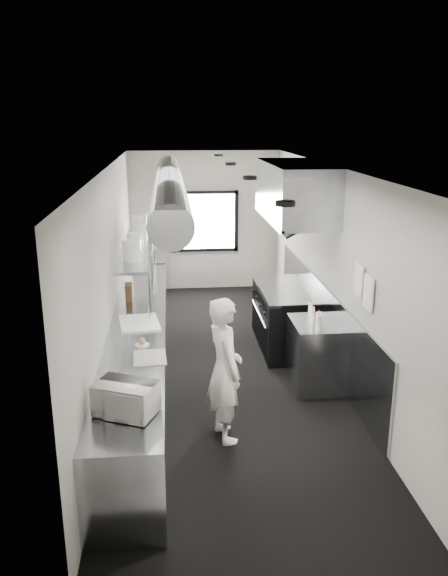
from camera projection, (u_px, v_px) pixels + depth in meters
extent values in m
cube|color=black|center=(224.00, 368.00, 8.10)|extent=(3.00, 8.00, 0.01)
cube|color=beige|center=(223.00, 168.00, 7.29)|extent=(3.00, 8.00, 0.01)
cube|color=#BAB7B0|center=(205.00, 221.00, 11.51)|extent=(3.00, 0.02, 2.80)
cube|color=#BAB7B0|center=(279.00, 425.00, 3.88)|extent=(3.00, 0.02, 2.80)
cube|color=#BAB7B0|center=(111.00, 276.00, 7.56)|extent=(0.02, 8.00, 2.80)
cube|color=#BAB7B0|center=(332.00, 270.00, 7.83)|extent=(0.02, 8.00, 2.80)
cube|color=#8E959B|center=(322.00, 321.00, 8.36)|extent=(0.03, 5.50, 1.10)
cylinder|color=gray|center=(169.00, 184.00, 7.68)|extent=(0.40, 6.40, 0.40)
cube|color=white|center=(205.00, 222.00, 11.47)|extent=(1.20, 0.03, 1.10)
cube|color=black|center=(204.00, 193.00, 11.32)|extent=(1.36, 0.03, 0.08)
cube|color=black|center=(205.00, 249.00, 11.65)|extent=(1.36, 0.03, 0.08)
cube|color=black|center=(173.00, 222.00, 11.43)|extent=(0.08, 0.03, 1.25)
cube|color=black|center=(236.00, 221.00, 11.55)|extent=(0.08, 0.03, 1.25)
cube|color=#8E959B|center=(295.00, 191.00, 8.18)|extent=(0.80, 2.20, 0.80)
cube|color=#8E959B|center=(268.00, 218.00, 8.25)|extent=(0.05, 2.20, 0.05)
cube|color=black|center=(289.00, 215.00, 8.27)|extent=(0.50, 2.10, 0.28)
cube|color=#8E959B|center=(139.00, 356.00, 7.39)|extent=(0.70, 6.00, 0.90)
cube|color=#8E959B|center=(137.00, 248.00, 8.49)|extent=(0.45, 3.00, 0.04)
cylinder|color=#8E959B|center=(149.00, 296.00, 7.27)|extent=(0.04, 0.04, 0.66)
cylinder|color=#8E959B|center=(152.00, 269.00, 8.61)|extent=(0.04, 0.04, 0.66)
cylinder|color=#8E959B|center=(154.00, 248.00, 9.94)|extent=(0.04, 0.04, 0.66)
cube|color=black|center=(287.00, 319.00, 8.73)|extent=(0.85, 1.60, 0.90)
cube|color=#8E959B|center=(288.00, 290.00, 8.60)|extent=(0.85, 1.60, 0.04)
cube|color=#8E959B|center=(261.00, 320.00, 8.69)|extent=(0.03, 1.55, 0.80)
cylinder|color=#8E959B|center=(259.00, 314.00, 8.66)|extent=(0.03, 1.30, 0.03)
cube|color=#8E959B|center=(316.00, 355.00, 7.41)|extent=(0.65, 0.80, 0.90)
cube|color=#8E959B|center=(148.00, 279.00, 10.91)|extent=(0.70, 1.20, 0.90)
cube|color=white|center=(359.00, 280.00, 6.63)|extent=(0.02, 0.28, 0.38)
cube|color=white|center=(368.00, 293.00, 6.31)|extent=(0.02, 0.28, 0.38)
imported|color=white|center=(225.00, 370.00, 6.12)|extent=(0.52, 0.67, 1.63)
imported|color=silver|center=(126.00, 399.00, 5.00)|extent=(0.59, 0.53, 0.29)
cylinder|color=beige|center=(106.00, 389.00, 5.39)|extent=(0.15, 0.15, 0.10)
cylinder|color=beige|center=(113.00, 386.00, 5.44)|extent=(0.15, 0.15, 0.10)
cube|color=white|center=(150.00, 358.00, 6.20)|extent=(0.37, 0.46, 0.01)
cylinder|color=white|center=(142.00, 345.00, 6.54)|extent=(0.19, 0.19, 0.01)
sphere|color=tan|center=(142.00, 341.00, 6.53)|extent=(0.08, 0.08, 0.08)
cube|color=white|center=(139.00, 323.00, 7.24)|extent=(0.57, 0.70, 0.02)
cube|color=#51361C|center=(129.00, 292.00, 8.15)|extent=(0.11, 0.22, 0.24)
cylinder|color=white|center=(132.00, 250.00, 7.60)|extent=(0.29, 0.29, 0.28)
cylinder|color=white|center=(135.00, 243.00, 8.05)|extent=(0.28, 0.28, 0.29)
cylinder|color=white|center=(139.00, 234.00, 8.50)|extent=(0.30, 0.30, 0.34)
cylinder|color=white|center=(139.00, 226.00, 9.04)|extent=(0.30, 0.30, 0.37)
cylinder|color=white|center=(318.00, 323.00, 6.97)|extent=(0.07, 0.07, 0.20)
cylinder|color=white|center=(319.00, 319.00, 7.11)|extent=(0.07, 0.07, 0.19)
cylinder|color=white|center=(312.00, 316.00, 7.27)|extent=(0.06, 0.06, 0.18)
cylinder|color=white|center=(312.00, 313.00, 7.36)|extent=(0.07, 0.07, 0.17)
cylinder|color=white|center=(311.00, 309.00, 7.51)|extent=(0.07, 0.07, 0.18)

